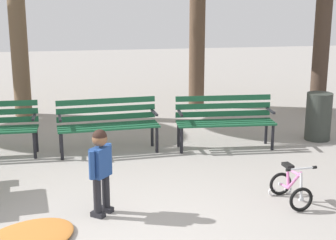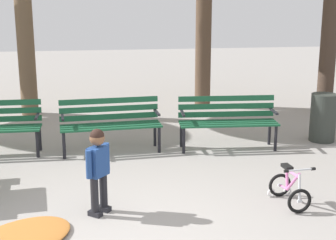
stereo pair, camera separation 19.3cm
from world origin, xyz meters
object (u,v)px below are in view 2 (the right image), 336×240
(park_bench_left, at_px, (110,120))
(trash_bin, at_px, (323,118))
(child_standing, at_px, (98,165))
(park_bench_right, at_px, (227,118))
(kids_bicycle, at_px, (289,189))

(park_bench_left, height_order, trash_bin, park_bench_left)
(child_standing, xyz_separation_m, trash_bin, (3.87, 2.45, -0.19))
(child_standing, bearing_deg, park_bench_right, 47.13)
(kids_bicycle, xyz_separation_m, trash_bin, (1.59, 2.52, 0.21))
(park_bench_left, distance_m, kids_bicycle, 3.23)
(child_standing, height_order, kids_bicycle, child_standing)
(park_bench_left, height_order, child_standing, child_standing)
(park_bench_right, bearing_deg, child_standing, -132.87)
(child_standing, distance_m, trash_bin, 4.59)
(park_bench_right, xyz_separation_m, trash_bin, (1.74, 0.14, -0.10))
(park_bench_right, height_order, trash_bin, park_bench_right)
(child_standing, height_order, trash_bin, child_standing)
(park_bench_left, bearing_deg, trash_bin, 0.66)
(park_bench_right, xyz_separation_m, kids_bicycle, (0.15, -2.37, -0.31))
(park_bench_left, xyz_separation_m, kids_bicycle, (2.06, -2.47, -0.31))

